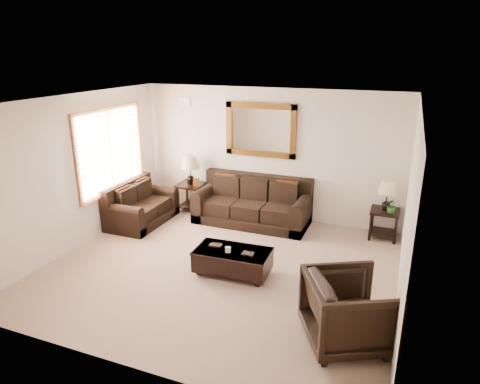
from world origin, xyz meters
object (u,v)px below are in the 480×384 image
at_px(coffee_table, 233,259).
at_px(end_table_right, 386,201).
at_px(loveseat, 140,208).
at_px(armchair, 348,308).
at_px(end_table_left, 191,175).
at_px(sofa, 253,206).

bearing_deg(coffee_table, end_table_right, 44.73).
bearing_deg(end_table_right, loveseat, -167.89).
bearing_deg(coffee_table, loveseat, 151.19).
distance_m(loveseat, armchair, 5.11).
bearing_deg(end_table_left, end_table_right, 0.35).
xyz_separation_m(end_table_left, end_table_right, (4.06, 0.03, -0.07)).
relative_size(end_table_right, coffee_table, 0.93).
bearing_deg(end_table_left, coffee_table, -49.78).
relative_size(coffee_table, armchair, 1.25).
height_order(sofa, end_table_left, end_table_left).
relative_size(sofa, end_table_right, 2.03).
height_order(sofa, loveseat, sofa).
distance_m(coffee_table, armchair, 2.22).
height_order(end_table_right, armchair, end_table_right).
bearing_deg(loveseat, end_table_left, -34.38).
bearing_deg(armchair, loveseat, 34.65).
distance_m(sofa, loveseat, 2.33).
relative_size(loveseat, end_table_right, 1.33).
xyz_separation_m(loveseat, end_table_left, (0.68, 0.99, 0.50)).
bearing_deg(coffee_table, end_table_left, 127.71).
height_order(end_table_left, end_table_right, end_table_left).
xyz_separation_m(end_table_right, coffee_table, (-2.13, -2.30, -0.49)).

